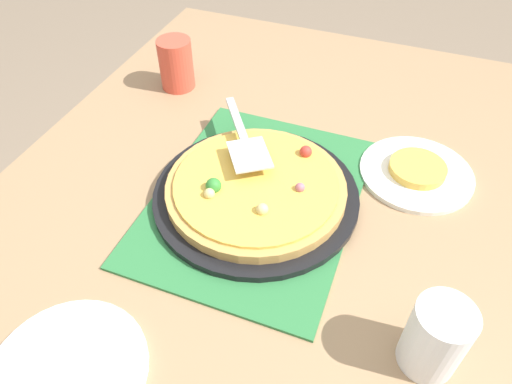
{
  "coord_description": "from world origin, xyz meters",
  "views": [
    {
      "loc": [
        -0.58,
        -0.22,
        1.39
      ],
      "look_at": [
        0.0,
        0.0,
        0.77
      ],
      "focal_mm": 33.25,
      "sensor_mm": 36.0,
      "label": 1
    }
  ],
  "objects_px": {
    "cup_near": "(176,64)",
    "pizza_server": "(244,139)",
    "cup_far": "(436,338)",
    "plate_far_right": "(416,173)",
    "pizza": "(256,187)",
    "served_slice_right": "(418,168)",
    "plate_side": "(68,371)",
    "pizza_pan": "(256,195)"
  },
  "relations": [
    {
      "from": "plate_far_right",
      "to": "plate_side",
      "type": "relative_size",
      "value": 1.0
    },
    {
      "from": "pizza_pan",
      "to": "cup_near",
      "type": "xyz_separation_m",
      "value": [
        0.29,
        0.32,
        0.05
      ]
    },
    {
      "from": "plate_side",
      "to": "cup_far",
      "type": "relative_size",
      "value": 1.83
    },
    {
      "from": "served_slice_right",
      "to": "cup_far",
      "type": "distance_m",
      "value": 0.39
    },
    {
      "from": "cup_near",
      "to": "pizza_server",
      "type": "bearing_deg",
      "value": -129.56
    },
    {
      "from": "pizza_pan",
      "to": "pizza",
      "type": "distance_m",
      "value": 0.02
    },
    {
      "from": "pizza",
      "to": "pizza_server",
      "type": "distance_m",
      "value": 0.1
    },
    {
      "from": "pizza_pan",
      "to": "plate_far_right",
      "type": "bearing_deg",
      "value": -57.0
    },
    {
      "from": "cup_near",
      "to": "pizza_server",
      "type": "distance_m",
      "value": 0.34
    },
    {
      "from": "pizza_server",
      "to": "pizza_pan",
      "type": "bearing_deg",
      "value": -145.3
    },
    {
      "from": "pizza",
      "to": "plate_far_right",
      "type": "xyz_separation_m",
      "value": [
        0.18,
        -0.27,
        -0.03
      ]
    },
    {
      "from": "cup_near",
      "to": "cup_far",
      "type": "xyz_separation_m",
      "value": [
        -0.5,
        -0.65,
        0.0
      ]
    },
    {
      "from": "plate_far_right",
      "to": "served_slice_right",
      "type": "height_order",
      "value": "served_slice_right"
    },
    {
      "from": "pizza_server",
      "to": "cup_near",
      "type": "bearing_deg",
      "value": 50.44
    },
    {
      "from": "cup_near",
      "to": "pizza_server",
      "type": "height_order",
      "value": "cup_near"
    },
    {
      "from": "pizza",
      "to": "plate_far_right",
      "type": "distance_m",
      "value": 0.32
    },
    {
      "from": "served_slice_right",
      "to": "cup_near",
      "type": "height_order",
      "value": "cup_near"
    },
    {
      "from": "pizza",
      "to": "plate_side",
      "type": "relative_size",
      "value": 1.5
    },
    {
      "from": "pizza_pan",
      "to": "cup_near",
      "type": "height_order",
      "value": "cup_near"
    },
    {
      "from": "cup_far",
      "to": "cup_near",
      "type": "bearing_deg",
      "value": 52.29
    },
    {
      "from": "served_slice_right",
      "to": "pizza_server",
      "type": "height_order",
      "value": "pizza_server"
    },
    {
      "from": "pizza_pan",
      "to": "pizza",
      "type": "relative_size",
      "value": 1.15
    },
    {
      "from": "cup_far",
      "to": "plate_far_right",
      "type": "bearing_deg",
      "value": 9.33
    },
    {
      "from": "plate_side",
      "to": "pizza_pan",
      "type": "bearing_deg",
      "value": -16.9
    },
    {
      "from": "plate_side",
      "to": "cup_far",
      "type": "height_order",
      "value": "cup_far"
    },
    {
      "from": "pizza_pan",
      "to": "cup_near",
      "type": "bearing_deg",
      "value": 46.91
    },
    {
      "from": "plate_side",
      "to": "cup_far",
      "type": "bearing_deg",
      "value": -66.66
    },
    {
      "from": "plate_side",
      "to": "cup_near",
      "type": "bearing_deg",
      "value": 15.44
    },
    {
      "from": "pizza",
      "to": "pizza_server",
      "type": "bearing_deg",
      "value": 34.65
    },
    {
      "from": "served_slice_right",
      "to": "cup_far",
      "type": "relative_size",
      "value": 0.92
    },
    {
      "from": "pizza_pan",
      "to": "plate_far_right",
      "type": "distance_m",
      "value": 0.32
    },
    {
      "from": "served_slice_right",
      "to": "cup_far",
      "type": "height_order",
      "value": "cup_far"
    },
    {
      "from": "plate_far_right",
      "to": "pizza_server",
      "type": "bearing_deg",
      "value": 106.27
    },
    {
      "from": "pizza",
      "to": "cup_far",
      "type": "relative_size",
      "value": 2.75
    },
    {
      "from": "cup_near",
      "to": "served_slice_right",
      "type": "bearing_deg",
      "value": -101.51
    },
    {
      "from": "pizza",
      "to": "pizza_server",
      "type": "xyz_separation_m",
      "value": [
        0.08,
        0.06,
        0.04
      ]
    },
    {
      "from": "cup_near",
      "to": "cup_far",
      "type": "height_order",
      "value": "same"
    },
    {
      "from": "cup_near",
      "to": "pizza_server",
      "type": "relative_size",
      "value": 0.56
    },
    {
      "from": "pizza",
      "to": "plate_side",
      "type": "distance_m",
      "value": 0.42
    },
    {
      "from": "pizza",
      "to": "pizza_server",
      "type": "relative_size",
      "value": 1.55
    },
    {
      "from": "plate_side",
      "to": "pizza_server",
      "type": "xyz_separation_m",
      "value": [
        0.48,
        -0.07,
        0.06
      ]
    },
    {
      "from": "pizza",
      "to": "cup_far",
      "type": "height_order",
      "value": "cup_far"
    }
  ]
}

